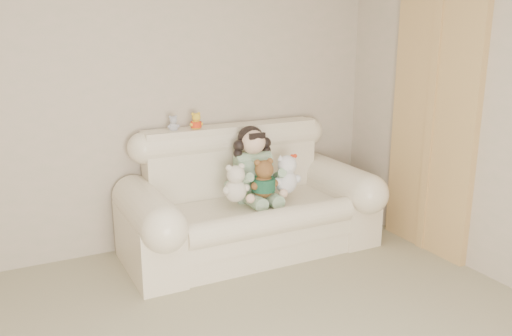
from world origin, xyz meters
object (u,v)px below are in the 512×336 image
(white_cat, at_px, (287,170))
(brown_teddy, at_px, (264,175))
(cream_teddy, at_px, (235,179))
(seated_child, at_px, (253,163))
(sofa, at_px, (251,192))

(white_cat, bearing_deg, brown_teddy, 169.83)
(cream_teddy, bearing_deg, seated_child, 55.61)
(seated_child, relative_size, brown_teddy, 1.68)
(sofa, xyz_separation_m, seated_child, (0.06, 0.08, 0.23))
(brown_teddy, relative_size, white_cat, 0.96)
(sofa, distance_m, cream_teddy, 0.27)
(brown_teddy, distance_m, white_cat, 0.22)
(brown_teddy, bearing_deg, white_cat, -9.43)
(seated_child, bearing_deg, cream_teddy, -133.68)
(sofa, bearing_deg, cream_teddy, -149.72)
(seated_child, bearing_deg, sofa, -118.61)
(sofa, height_order, seated_child, seated_child)
(seated_child, distance_m, brown_teddy, 0.20)
(brown_teddy, height_order, cream_teddy, brown_teddy)
(brown_teddy, distance_m, cream_teddy, 0.25)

